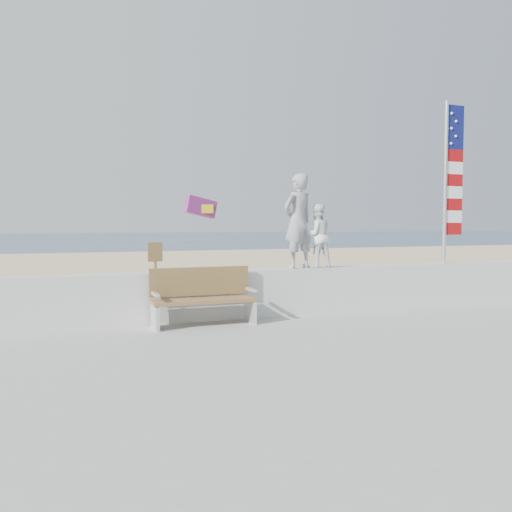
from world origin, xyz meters
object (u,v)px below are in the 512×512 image
at_px(flag, 450,175).
at_px(bench, 203,296).
at_px(child, 317,236).
at_px(adult, 298,221).

bearing_deg(flag, bench, -175.43).
xyz_separation_m(child, flag, (3.23, -0.00, 1.28)).
bearing_deg(child, adult, -0.64).
bearing_deg(flag, adult, 180.00).
bearing_deg(flag, child, 180.00).
distance_m(child, bench, 2.70).
height_order(adult, bench, adult).
height_order(child, bench, child).
bearing_deg(adult, flag, 162.41).
relative_size(child, flag, 0.36).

